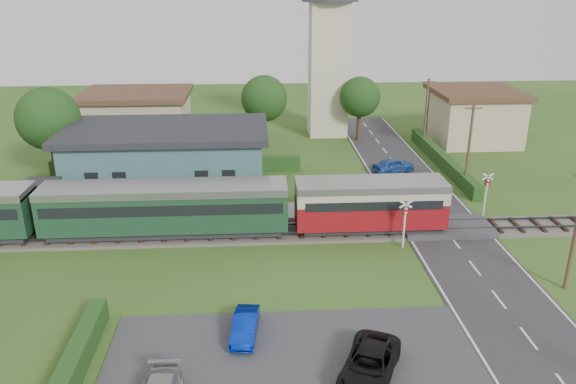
{
  "coord_description": "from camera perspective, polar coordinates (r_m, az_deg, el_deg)",
  "views": [
    {
      "loc": [
        -2.94,
        -32.46,
        16.3
      ],
      "look_at": [
        -0.76,
        4.0,
        2.3
      ],
      "focal_mm": 35.0,
      "sensor_mm": 36.0,
      "label": 1
    }
  ],
  "objects": [
    {
      "name": "ground",
      "position": [
        36.44,
        1.57,
        -5.61
      ],
      "size": [
        120.0,
        120.0,
        0.0
      ],
      "primitive_type": "plane",
      "color": "#2D4C19"
    },
    {
      "name": "railway_track",
      "position": [
        38.19,
        1.32,
        -4.12
      ],
      "size": [
        76.0,
        3.2,
        0.49
      ],
      "color": "#4C443D",
      "rests_on": "ground"
    },
    {
      "name": "road",
      "position": [
        38.55,
        16.61,
        -4.95
      ],
      "size": [
        6.0,
        70.0,
        0.05
      ],
      "primitive_type": "cube",
      "color": "#28282B",
      "rests_on": "ground"
    },
    {
      "name": "car_park",
      "position": [
        26.18,
        0.5,
        -17.43
      ],
      "size": [
        17.0,
        9.0,
        0.08
      ],
      "primitive_type": "cube",
      "color": "#333335",
      "rests_on": "ground"
    },
    {
      "name": "crossing_deck",
      "position": [
        40.17,
        15.71,
        -3.46
      ],
      "size": [
        6.2,
        3.4,
        0.45
      ],
      "primitive_type": "cube",
      "color": "#333335",
      "rests_on": "ground"
    },
    {
      "name": "platform",
      "position": [
        41.55,
        -12.94,
        -2.36
      ],
      "size": [
        30.0,
        3.0,
        0.45
      ],
      "primitive_type": "cube",
      "color": "gray",
      "rests_on": "ground"
    },
    {
      "name": "equipment_hut",
      "position": [
        43.09,
        -23.64,
        -0.61
      ],
      "size": [
        2.3,
        2.3,
        2.55
      ],
      "color": "beige",
      "rests_on": "platform"
    },
    {
      "name": "station_building",
      "position": [
        46.08,
        -12.1,
        3.32
      ],
      "size": [
        16.0,
        9.0,
        5.3
      ],
      "color": "#436167",
      "rests_on": "ground"
    },
    {
      "name": "train",
      "position": [
        38.36,
        -17.04,
        -1.6
      ],
      "size": [
        43.2,
        2.9,
        3.4
      ],
      "color": "#232328",
      "rests_on": "ground"
    },
    {
      "name": "church_tower",
      "position": [
        61.29,
        4.18,
        15.22
      ],
      "size": [
        6.0,
        6.0,
        17.6
      ],
      "color": "beige",
      "rests_on": "ground"
    },
    {
      "name": "house_west",
      "position": [
        60.25,
        -15.0,
        7.3
      ],
      "size": [
        10.8,
        8.8,
        5.5
      ],
      "color": "tan",
      "rests_on": "ground"
    },
    {
      "name": "house_east",
      "position": [
        62.42,
        18.39,
        7.41
      ],
      "size": [
        8.8,
        8.8,
        5.5
      ],
      "color": "tan",
      "rests_on": "ground"
    },
    {
      "name": "hedge_carpark",
      "position": [
        27.02,
        -20.92,
        -16.17
      ],
      "size": [
        0.8,
        9.0,
        1.2
      ],
      "primitive_type": "cube",
      "color": "#193814",
      "rests_on": "ground"
    },
    {
      "name": "hedge_roadside",
      "position": [
        53.75,
        15.36,
        3.22
      ],
      "size": [
        0.8,
        18.0,
        1.2
      ],
      "primitive_type": "cube",
      "color": "#193814",
      "rests_on": "ground"
    },
    {
      "name": "hedge_station",
      "position": [
        50.94,
        -11.23,
        2.66
      ],
      "size": [
        22.0,
        0.8,
        1.3
      ],
      "primitive_type": "cube",
      "color": "#193814",
      "rests_on": "ground"
    },
    {
      "name": "tree_a",
      "position": [
        50.69,
        -23.17,
        6.84
      ],
      "size": [
        5.2,
        5.2,
        8.0
      ],
      "color": "#332316",
      "rests_on": "ground"
    },
    {
      "name": "tree_b",
      "position": [
        56.61,
        -2.44,
        9.45
      ],
      "size": [
        4.6,
        4.6,
        7.34
      ],
      "color": "#332316",
      "rests_on": "ground"
    },
    {
      "name": "tree_c",
      "position": [
        59.64,
        7.31,
        9.54
      ],
      "size": [
        4.2,
        4.2,
        6.78
      ],
      "color": "#332316",
      "rests_on": "ground"
    },
    {
      "name": "utility_pole_b",
      "position": [
        33.98,
        27.25,
        -3.4
      ],
      "size": [
        1.4,
        0.22,
        7.0
      ],
      "color": "#473321",
      "rests_on": "ground"
    },
    {
      "name": "utility_pole_c",
      "position": [
        47.51,
        17.92,
        4.47
      ],
      "size": [
        1.4,
        0.22,
        7.0
      ],
      "color": "#473321",
      "rests_on": "ground"
    },
    {
      "name": "utility_pole_d",
      "position": [
        58.49,
        13.84,
        7.85
      ],
      "size": [
        1.4,
        0.22,
        7.0
      ],
      "color": "#473321",
      "rests_on": "ground"
    },
    {
      "name": "crossing_signal_near",
      "position": [
        36.27,
        11.8,
        -2.48
      ],
      "size": [
        0.84,
        0.28,
        3.28
      ],
      "color": "silver",
      "rests_on": "ground"
    },
    {
      "name": "crossing_signal_far",
      "position": [
        42.81,
        19.53,
        0.4
      ],
      "size": [
        0.84,
        0.28,
        3.28
      ],
      "color": "silver",
      "rests_on": "ground"
    },
    {
      "name": "streetlamp_west",
      "position": [
        57.37,
        -22.85,
        5.95
      ],
      "size": [
        0.3,
        0.3,
        5.15
      ],
      "color": "#3F3F47",
      "rests_on": "ground"
    },
    {
      "name": "streetlamp_east",
      "position": [
        63.8,
        14.08,
        8.35
      ],
      "size": [
        0.3,
        0.3,
        5.15
      ],
      "color": "#3F3F47",
      "rests_on": "ground"
    },
    {
      "name": "car_on_road",
      "position": [
        50.71,
        10.67,
        2.68
      ],
      "size": [
        4.15,
        2.91,
        1.31
      ],
      "primitive_type": "imported",
      "rotation": [
        0.0,
        0.0,
        1.96
      ],
      "color": "#23499C",
      "rests_on": "road"
    },
    {
      "name": "car_park_blue",
      "position": [
        27.82,
        -4.38,
        -13.43
      ],
      "size": [
        1.49,
        3.35,
        1.07
      ],
      "primitive_type": "imported",
      "rotation": [
        0.0,
        0.0,
        -0.11
      ],
      "color": "#021B96",
      "rests_on": "car_park"
    },
    {
      "name": "car_park_dark",
      "position": [
        25.49,
        8.27,
        -16.99
      ],
      "size": [
        3.75,
        5.03,
        1.27
      ],
      "primitive_type": "imported",
      "rotation": [
        0.0,
        0.0,
        -0.41
      ],
      "color": "black",
      "rests_on": "car_park"
    },
    {
      "name": "pedestrian_near",
      "position": [
        40.91,
        -1.27,
        -0.47
      ],
      "size": [
        0.71,
        0.52,
        1.81
      ],
      "primitive_type": "imported",
      "rotation": [
        0.0,
        0.0,
        3.01
      ],
      "color": "gray",
      "rests_on": "platform"
    },
    {
      "name": "pedestrian_far",
      "position": [
        42.96,
        -22.6,
        -1.13
      ],
      "size": [
        0.81,
        0.95,
        1.74
      ],
      "primitive_type": "imported",
      "rotation": [
        0.0,
        0.0,
        1.76
      ],
      "color": "gray",
      "rests_on": "platform"
    }
  ]
}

